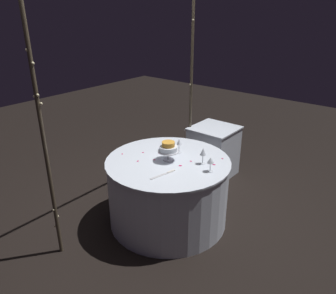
# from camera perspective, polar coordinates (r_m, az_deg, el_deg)

# --- Properties ---
(ground_plane) EXTENTS (12.00, 12.00, 0.00)m
(ground_plane) POSITION_cam_1_polar(r_m,az_deg,el_deg) (3.84, 0.00, -12.47)
(ground_plane) COLOR black
(decorative_arch) EXTENTS (2.22, 0.06, 2.50)m
(decorative_arch) POSITION_cam_1_polar(r_m,az_deg,el_deg) (3.50, -6.41, 12.87)
(decorative_arch) COLOR #473D2D
(decorative_arch) RESTS_ON ground
(main_table) EXTENTS (1.33, 1.33, 0.75)m
(main_table) POSITION_cam_1_polar(r_m,az_deg,el_deg) (3.63, 0.00, -7.66)
(main_table) COLOR silver
(main_table) RESTS_ON ground
(side_table) EXTENTS (0.59, 0.59, 0.72)m
(side_table) POSITION_cam_1_polar(r_m,az_deg,el_deg) (4.67, 7.92, -0.73)
(side_table) COLOR silver
(side_table) RESTS_ON ground
(tiered_cake) EXTENTS (0.22, 0.22, 0.21)m
(tiered_cake) POSITION_cam_1_polar(r_m,az_deg,el_deg) (3.40, 0.10, -0.22)
(tiered_cake) COLOR silver
(tiered_cake) RESTS_ON main_table
(wine_glass_0) EXTENTS (0.06, 0.06, 0.17)m
(wine_glass_0) POSITION_cam_1_polar(r_m,az_deg,el_deg) (3.35, 6.14, -0.93)
(wine_glass_0) COLOR silver
(wine_glass_0) RESTS_ON main_table
(wine_glass_1) EXTENTS (0.07, 0.07, 0.15)m
(wine_glass_1) POSITION_cam_1_polar(r_m,az_deg,el_deg) (3.21, 7.43, -2.43)
(wine_glass_1) COLOR silver
(wine_glass_1) RESTS_ON main_table
(wine_glass_2) EXTENTS (0.06, 0.06, 0.17)m
(wine_glass_2) POSITION_cam_1_polar(r_m,az_deg,el_deg) (3.58, 1.95, 0.74)
(wine_glass_2) COLOR silver
(wine_glass_2) RESTS_ON main_table
(cake_knife) EXTENTS (0.29, 0.09, 0.01)m
(cake_knife) POSITION_cam_1_polar(r_m,az_deg,el_deg) (3.17, -0.60, -4.73)
(cake_knife) COLOR silver
(cake_knife) RESTS_ON main_table
(rose_petal_0) EXTENTS (0.04, 0.04, 0.00)m
(rose_petal_0) POSITION_cam_1_polar(r_m,az_deg,el_deg) (3.83, 0.14, 0.40)
(rose_petal_0) COLOR #C61951
(rose_petal_0) RESTS_ON main_table
(rose_petal_1) EXTENTS (0.04, 0.04, 0.00)m
(rose_petal_1) POSITION_cam_1_polar(r_m,az_deg,el_deg) (3.34, 2.16, -3.27)
(rose_petal_1) COLOR #C61951
(rose_petal_1) RESTS_ON main_table
(rose_petal_2) EXTENTS (0.03, 0.03, 0.00)m
(rose_petal_2) POSITION_cam_1_polar(r_m,az_deg,el_deg) (3.53, 9.49, -1.99)
(rose_petal_2) COLOR #C61951
(rose_petal_2) RESTS_ON main_table
(rose_petal_3) EXTENTS (0.03, 0.02, 0.00)m
(rose_petal_3) POSITION_cam_1_polar(r_m,az_deg,el_deg) (3.44, -5.31, -2.47)
(rose_petal_3) COLOR #C61951
(rose_petal_3) RESTS_ON main_table
(rose_petal_4) EXTENTS (0.02, 0.03, 0.00)m
(rose_petal_4) POSITION_cam_1_polar(r_m,az_deg,el_deg) (3.43, 4.03, -2.49)
(rose_petal_4) COLOR #C61951
(rose_petal_4) RESTS_ON main_table
(rose_petal_5) EXTENTS (0.03, 0.04, 0.00)m
(rose_petal_5) POSITION_cam_1_polar(r_m,az_deg,el_deg) (3.39, 8.04, -3.07)
(rose_petal_5) COLOR #C61951
(rose_petal_5) RESTS_ON main_table
(rose_petal_6) EXTENTS (0.03, 0.03, 0.00)m
(rose_petal_6) POSITION_cam_1_polar(r_m,az_deg,el_deg) (3.63, -8.00, -1.21)
(rose_petal_6) COLOR #C61951
(rose_petal_6) RESTS_ON main_table
(rose_petal_7) EXTENTS (0.04, 0.04, 0.00)m
(rose_petal_7) POSITION_cam_1_polar(r_m,az_deg,el_deg) (3.83, 0.33, 0.39)
(rose_petal_7) COLOR #C61951
(rose_petal_7) RESTS_ON main_table
(rose_petal_8) EXTENTS (0.04, 0.04, 0.00)m
(rose_petal_8) POSITION_cam_1_polar(r_m,az_deg,el_deg) (3.61, -1.42, -1.11)
(rose_petal_8) COLOR #C61951
(rose_petal_8) RESTS_ON main_table
(rose_petal_9) EXTENTS (0.03, 0.04, 0.00)m
(rose_petal_9) POSITION_cam_1_polar(r_m,az_deg,el_deg) (3.57, -0.10, -1.36)
(rose_petal_9) COLOR #C61951
(rose_petal_9) RESTS_ON main_table
(rose_petal_10) EXTENTS (0.03, 0.03, 0.00)m
(rose_petal_10) POSITION_cam_1_polar(r_m,az_deg,el_deg) (3.64, -4.41, -0.96)
(rose_petal_10) COLOR #C61951
(rose_petal_10) RESTS_ON main_table
(rose_petal_11) EXTENTS (0.02, 0.03, 0.00)m
(rose_petal_11) POSITION_cam_1_polar(r_m,az_deg,el_deg) (3.46, -2.41, -2.23)
(rose_petal_11) COLOR #C61951
(rose_petal_11) RESTS_ON main_table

